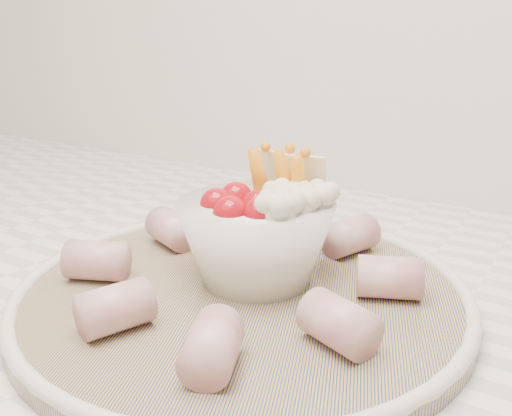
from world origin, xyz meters
The scene contains 3 objects.
serving_platter centered at (0.17, 1.37, 0.93)m, with size 0.51×0.51×0.02m.
veggie_bowl centered at (0.17, 1.39, 0.98)m, with size 0.14×0.14×0.11m.
cured_meat_rolls centered at (0.17, 1.37, 0.95)m, with size 0.30×0.30×0.04m.
Camera 1 is at (0.42, 0.99, 1.16)m, focal length 40.00 mm.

